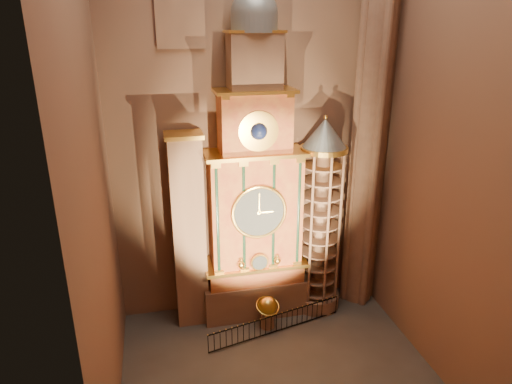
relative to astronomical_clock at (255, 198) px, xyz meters
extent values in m
plane|color=#383330|center=(0.00, -4.96, -6.68)|extent=(14.00, 14.00, 0.00)
plane|color=brown|center=(0.00, 1.04, 4.32)|extent=(22.00, 0.00, 22.00)
plane|color=brown|center=(-7.00, -4.96, 4.32)|extent=(0.00, 22.00, 22.00)
plane|color=brown|center=(7.00, -4.96, 4.32)|extent=(0.00, 22.00, 22.00)
cube|color=#8C634C|center=(0.00, 0.04, -5.68)|extent=(5.60, 2.20, 2.00)
cube|color=#9C3222|center=(0.00, 0.04, -4.18)|extent=(5.00, 2.00, 1.00)
cube|color=#EFB246|center=(0.00, -0.01, -3.63)|extent=(5.40, 2.30, 0.18)
cube|color=#9C3222|center=(0.00, 0.04, -0.68)|extent=(4.60, 2.00, 6.00)
cylinder|color=black|center=(-2.05, -0.82, -0.68)|extent=(0.32, 0.32, 5.60)
cylinder|color=black|center=(-0.75, -0.82, -0.68)|extent=(0.32, 0.32, 5.60)
cylinder|color=black|center=(0.75, -0.82, -0.68)|extent=(0.32, 0.32, 5.60)
cylinder|color=black|center=(2.05, -0.82, -0.68)|extent=(0.32, 0.32, 5.60)
cube|color=#EFB246|center=(0.00, -0.01, 2.37)|extent=(5.00, 2.25, 0.18)
cylinder|color=#2D3033|center=(0.00, -0.97, -0.38)|extent=(2.60, 0.12, 2.60)
torus|color=#EFB246|center=(0.00, -1.02, -0.38)|extent=(2.80, 0.16, 2.80)
cylinder|color=#EFB246|center=(0.00, -1.12, -3.08)|extent=(0.90, 0.10, 0.90)
sphere|color=#EFB246|center=(-0.95, -1.07, -3.13)|extent=(0.36, 0.36, 0.36)
sphere|color=#EFB246|center=(0.95, -1.07, -3.13)|extent=(0.36, 0.36, 0.36)
cube|color=#9C3222|center=(0.00, 0.04, 3.82)|extent=(3.40, 1.80, 3.00)
sphere|color=#0C0C40|center=(0.00, -0.87, 3.62)|extent=(0.80, 0.80, 0.80)
cube|color=#EFB246|center=(0.00, -0.01, 5.37)|extent=(3.80, 2.00, 0.15)
cube|color=#8C634C|center=(0.00, 0.04, 6.62)|extent=(2.40, 1.60, 2.60)
sphere|color=slate|center=(0.00, 0.04, 8.72)|extent=(2.10, 2.10, 2.10)
cube|color=#8C634C|center=(-3.40, 0.04, -1.68)|extent=(1.60, 1.40, 10.00)
cube|color=#EFB246|center=(-3.40, -0.38, -3.68)|extent=(1.35, 0.10, 2.10)
cube|color=#532B16|center=(-3.40, -0.44, -3.68)|extent=(1.05, 0.04, 1.75)
cube|color=#EFB246|center=(-3.40, -0.38, -1.08)|extent=(1.35, 0.10, 2.10)
cube|color=#532B16|center=(-3.40, -0.44, -1.08)|extent=(1.05, 0.04, 1.75)
cube|color=#EFB246|center=(-3.40, -0.38, 1.52)|extent=(1.35, 0.10, 2.10)
cube|color=#532B16|center=(-3.40, -0.44, 1.52)|extent=(1.05, 0.04, 1.75)
cube|color=#EFB246|center=(-3.40, 0.04, 3.42)|extent=(1.80, 1.60, 0.20)
cylinder|color=#8C634C|center=(3.50, -0.26, -6.28)|extent=(2.50, 2.50, 0.80)
cylinder|color=#8C634C|center=(3.50, -0.26, -1.78)|extent=(0.70, 0.70, 8.20)
cylinder|color=#EFB246|center=(3.50, -0.26, 2.42)|extent=(2.40, 2.40, 0.25)
cone|color=slate|center=(3.50, -0.26, 3.22)|extent=(2.30, 2.30, 1.50)
sphere|color=#EFB246|center=(3.50, -0.26, 4.02)|extent=(0.20, 0.20, 0.20)
cylinder|color=#8C634C|center=(6.10, 0.04, 4.32)|extent=(1.60, 1.60, 22.00)
cylinder|color=#8C634C|center=(6.90, 0.04, 4.32)|extent=(0.44, 0.44, 22.00)
cylinder|color=#8C634C|center=(5.30, 0.04, 4.32)|extent=(0.44, 0.44, 22.00)
cylinder|color=#8C634C|center=(6.10, 0.84, 4.32)|extent=(0.44, 0.44, 22.00)
cylinder|color=#8C634C|center=(6.10, -0.76, 4.32)|extent=(0.44, 0.44, 22.00)
cylinder|color=#8C634C|center=(0.32, -1.64, -6.28)|extent=(0.67, 0.67, 0.78)
sphere|color=gold|center=(0.32, -1.64, -5.39)|extent=(1.01, 1.01, 1.01)
torus|color=gold|center=(0.32, -1.64, -5.39)|extent=(1.43, 1.38, 0.54)
cube|color=black|center=(0.64, -2.20, -5.60)|extent=(7.25, 1.79, 0.05)
cube|color=black|center=(0.64, -2.20, -6.59)|extent=(7.25, 1.79, 0.05)
camera|label=1|loc=(-4.74, -21.05, 8.27)|focal=32.00mm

